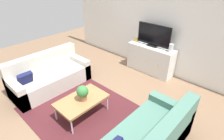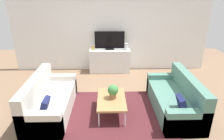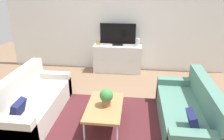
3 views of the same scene
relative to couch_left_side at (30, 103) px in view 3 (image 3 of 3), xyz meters
name	(u,v)px [view 3 (image 3 of 3)]	position (x,y,z in m)	size (l,w,h in m)	color
ground_plane	(108,118)	(1.44, 0.10, -0.28)	(10.00, 10.00, 0.00)	#84664C
wall_back	(120,22)	(1.44, 2.65, 1.07)	(6.40, 0.12, 2.70)	white
area_rug	(107,123)	(1.44, -0.05, -0.27)	(2.50, 1.90, 0.01)	#4C1E23
couch_left_side	(30,103)	(0.00, 0.00, 0.00)	(0.82, 1.86, 0.84)	beige
couch_right_side	(191,114)	(2.87, 0.00, 0.00)	(0.82, 1.86, 0.84)	#4C7A6B
coffee_table	(105,107)	(1.40, -0.09, 0.08)	(0.60, 0.97, 0.39)	#A37547
potted_plant	(106,97)	(1.43, -0.08, 0.28)	(0.23, 0.23, 0.31)	#936042
tv_console	(118,59)	(1.40, 2.37, 0.10)	(1.32, 0.47, 0.76)	silver
flat_screen_tv	(118,35)	(1.40, 2.39, 0.78)	(0.96, 0.16, 0.59)	black
glass_vase	(138,42)	(1.94, 2.37, 0.59)	(0.11, 0.11, 0.20)	silver
mantel_clock	(98,42)	(0.86, 2.37, 0.55)	(0.11, 0.07, 0.13)	tan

